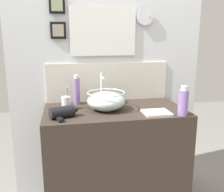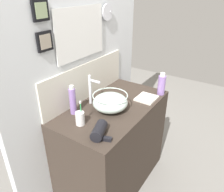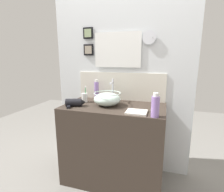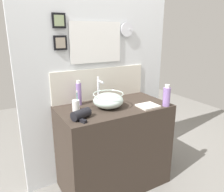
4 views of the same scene
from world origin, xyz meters
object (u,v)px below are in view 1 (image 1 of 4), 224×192
(hair_drier, at_px, (64,112))
(hand_towel, at_px, (157,113))
(faucet, at_px, (102,86))
(spray_bottle, at_px, (183,102))
(glass_bowl_sink, at_px, (106,101))
(toothbrush_cup, at_px, (66,103))
(shampoo_bottle, at_px, (77,90))

(hair_drier, relative_size, hand_towel, 1.16)
(hair_drier, bearing_deg, hand_towel, -3.34)
(faucet, height_order, hand_towel, faucet)
(spray_bottle, bearing_deg, hair_drier, 172.73)
(hand_towel, bearing_deg, glass_bowl_sink, 154.02)
(spray_bottle, xyz_separation_m, hand_towel, (-0.16, 0.06, -0.09))
(hair_drier, relative_size, toothbrush_cup, 1.17)
(spray_bottle, xyz_separation_m, shampoo_bottle, (-0.69, 0.43, 0.02))
(glass_bowl_sink, height_order, hair_drier, glass_bowl_sink)
(toothbrush_cup, height_order, hand_towel, toothbrush_cup)
(toothbrush_cup, bearing_deg, hand_towel, -20.03)
(glass_bowl_sink, height_order, spray_bottle, spray_bottle)
(glass_bowl_sink, xyz_separation_m, hair_drier, (-0.30, -0.12, -0.03))
(glass_bowl_sink, bearing_deg, faucet, 90.00)
(glass_bowl_sink, relative_size, toothbrush_cup, 1.52)
(spray_bottle, distance_m, hand_towel, 0.19)
(hair_drier, bearing_deg, shampoo_bottle, 72.90)
(glass_bowl_sink, bearing_deg, spray_bottle, -24.57)
(hair_drier, height_order, shampoo_bottle, shampoo_bottle)
(glass_bowl_sink, relative_size, shampoo_bottle, 1.17)
(glass_bowl_sink, distance_m, shampoo_bottle, 0.29)
(hair_drier, distance_m, shampoo_bottle, 0.35)
(faucet, xyz_separation_m, hand_towel, (0.33, -0.35, -0.14))
(shampoo_bottle, relative_size, hand_towel, 1.29)
(spray_bottle, bearing_deg, hand_towel, 158.39)
(toothbrush_cup, bearing_deg, faucet, 23.37)
(faucet, relative_size, spray_bottle, 1.24)
(spray_bottle, relative_size, hand_towel, 1.12)
(shampoo_bottle, height_order, hand_towel, shampoo_bottle)
(glass_bowl_sink, height_order, toothbrush_cup, toothbrush_cup)
(faucet, bearing_deg, glass_bowl_sink, -90.00)
(faucet, xyz_separation_m, toothbrush_cup, (-0.29, -0.12, -0.09))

